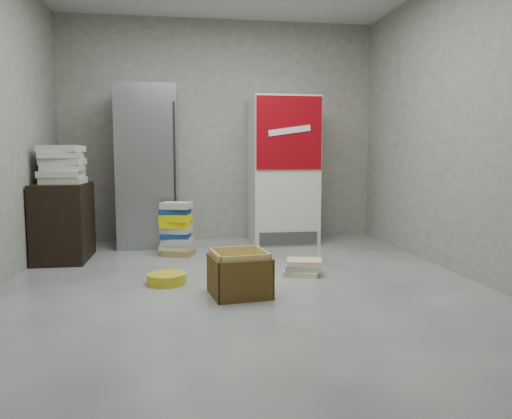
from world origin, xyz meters
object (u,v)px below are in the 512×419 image
at_px(steel_fridge, 148,167).
at_px(coke_cooler, 283,170).
at_px(cardboard_box, 239,277).
at_px(phonebook_stack_main, 176,229).
at_px(wood_shelf, 64,222).

distance_m(steel_fridge, coke_cooler, 1.65).
xyz_separation_m(coke_cooler, cardboard_box, (-0.83, -2.33, -0.76)).
relative_size(coke_cooler, cardboard_box, 3.67).
bearing_deg(coke_cooler, steel_fridge, 179.82).
bearing_deg(phonebook_stack_main, coke_cooler, 41.11).
height_order(phonebook_stack_main, cardboard_box, phonebook_stack_main).
relative_size(steel_fridge, phonebook_stack_main, 3.26).
distance_m(coke_cooler, cardboard_box, 2.59).
height_order(coke_cooler, cardboard_box, coke_cooler).
bearing_deg(coke_cooler, cardboard_box, -109.49).
xyz_separation_m(steel_fridge, phonebook_stack_main, (0.33, -0.69, -0.66)).
bearing_deg(wood_shelf, cardboard_box, -44.18).
height_order(steel_fridge, cardboard_box, steel_fridge).
relative_size(phonebook_stack_main, cardboard_box, 1.19).
bearing_deg(steel_fridge, coke_cooler, -0.18).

